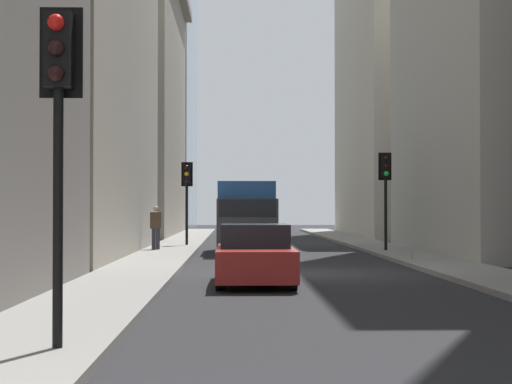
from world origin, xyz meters
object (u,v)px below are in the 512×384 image
Objects in this scene: delivery_truck at (246,217)px; discarded_bottle at (412,255)px; traffic_light_foreground at (58,95)px; traffic_light_far_junction at (187,184)px; sedan_red at (255,256)px; pedestrian at (156,226)px; traffic_light_midblock at (386,178)px.

delivery_truck is 23.93× the size of discarded_bottle.
traffic_light_foreground reaches higher than discarded_bottle.
traffic_light_foreground is 28.25m from traffic_light_far_junction.
pedestrian reaches higher than sedan_red.
delivery_truck is 1.58× the size of traffic_light_foreground.
traffic_light_midblock is at bearing -121.39° from traffic_light_far_junction.
pedestrian is (-4.15, 1.01, -1.80)m from traffic_light_far_junction.
traffic_light_foreground is 24.65m from traffic_light_midblock.
discarded_bottle is at bearing -34.66° from sedan_red.
traffic_light_midblock reaches higher than discarded_bottle.
traffic_light_foreground is (-9.82, 2.58, 2.48)m from sedan_red.
traffic_light_foreground is 24.21m from pedestrian.
pedestrian is 11.15m from discarded_bottle.
discarded_bottle is at bearing -139.87° from delivery_truck.
traffic_light_foreground is at bearing 155.69° from discarded_bottle.
traffic_light_far_junction is (4.96, 8.13, -0.09)m from traffic_light_midblock.
traffic_light_foreground is 15.14× the size of discarded_bottle.
discarded_bottle is at bearing -143.36° from traffic_light_far_junction.
sedan_red is at bearing -180.00° from delivery_truck.
traffic_light_far_junction is 13.88× the size of discarded_bottle.
traffic_light_foreground is 2.33× the size of pedestrian.
delivery_truck is 8.37m from discarded_bottle.
traffic_light_midblock is at bearing -96.13° from delivery_truck.
pedestrian is 6.48× the size of discarded_bottle.
traffic_light_midblock is at bearing -22.26° from sedan_red.
traffic_light_far_junction reaches higher than discarded_bottle.
discarded_bottle is at bearing -24.31° from traffic_light_foreground.
delivery_truck is at bearing 0.00° from sedan_red.
traffic_light_foreground reaches higher than delivery_truck.
traffic_light_foreground reaches higher than sedan_red.
traffic_light_far_junction is 2.14× the size of pedestrian.
discarded_bottle is (-10.71, -7.96, -2.64)m from traffic_light_far_junction.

